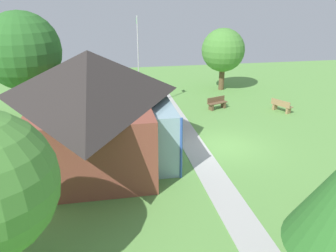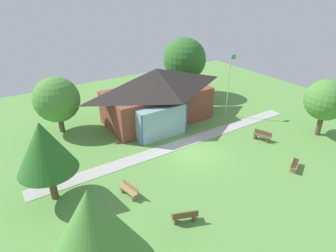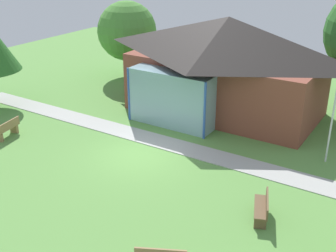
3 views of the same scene
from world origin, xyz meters
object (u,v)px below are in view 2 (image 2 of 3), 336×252
at_px(bench_front_left, 185,216).
at_px(tree_behind_pavilion_right, 185,60).
at_px(bench_mid_right, 262,136).
at_px(bench_mid_left, 129,190).
at_px(pavilion, 157,95).
at_px(tree_west_hedge, 44,147).
at_px(tree_lawn_corner, 94,237).
at_px(bench_front_right, 294,164).
at_px(tree_behind_pavilion_left, 57,100).
at_px(flagpole, 229,83).
at_px(tree_far_east, 326,100).

distance_m(bench_front_left, tree_behind_pavilion_right, 20.98).
bearing_deg(bench_mid_right, bench_mid_left, 70.40).
xyz_separation_m(pavilion, tree_behind_pavilion_right, (6.36, 4.38, 1.61)).
xyz_separation_m(tree_west_hedge, tree_lawn_corner, (0.03, -8.40, 0.57)).
xyz_separation_m(bench_front_right, tree_lawn_corner, (-15.44, -2.12, 3.88)).
xyz_separation_m(bench_mid_left, tree_behind_pavilion_right, (13.66, 12.96, 3.91)).
bearing_deg(bench_front_left, pavilion, 86.66).
relative_size(bench_mid_right, tree_behind_pavilion_right, 0.23).
distance_m(pavilion, tree_west_hedge, 12.98).
height_order(tree_behind_pavilion_right, tree_behind_pavilion_left, tree_behind_pavilion_right).
height_order(bench_front_right, tree_west_hedge, tree_west_hedge).
bearing_deg(bench_mid_left, tree_west_hedge, 48.01).
relative_size(bench_mid_left, tree_behind_pavilion_right, 0.23).
bearing_deg(tree_behind_pavilion_left, flagpole, -20.74).
bearing_deg(tree_behind_pavilion_left, bench_mid_left, -83.69).
bearing_deg(tree_far_east, bench_mid_left, 174.38).
xyz_separation_m(tree_far_east, tree_behind_pavilion_right, (-4.20, 14.71, 1.01)).
distance_m(bench_mid_right, tree_west_hedge, 17.35).
relative_size(bench_front_left, bench_mid_left, 1.00).
distance_m(tree_lawn_corner, tree_behind_pavilion_right, 25.95).
xyz_separation_m(pavilion, bench_mid_right, (5.54, -8.32, -2.30)).
bearing_deg(tree_lawn_corner, pavilion, 52.22).
bearing_deg(pavilion, bench_front_right, -71.78).
distance_m(bench_mid_right, tree_behind_pavilion_left, 18.12).
bearing_deg(pavilion, bench_mid_right, -56.34).
distance_m(flagpole, tree_far_east, 8.51).
bearing_deg(flagpole, tree_behind_pavilion_right, 90.26).
height_order(bench_mid_right, bench_front_left, same).
distance_m(pavilion, tree_far_east, 14.79).
height_order(bench_front_left, bench_mid_left, same).
xyz_separation_m(flagpole, tree_west_hedge, (-17.75, -3.30, 0.23)).
xyz_separation_m(flagpole, tree_behind_pavilion_left, (-14.94, 5.66, -0.36)).
xyz_separation_m(bench_mid_left, bench_front_right, (11.41, -3.92, 0.00)).
xyz_separation_m(tree_west_hedge, tree_far_east, (21.92, -4.12, -0.41)).
bearing_deg(flagpole, bench_front_left, -141.86).
bearing_deg(flagpole, bench_front_right, -103.39).
relative_size(bench_front_right, tree_west_hedge, 0.29).
bearing_deg(bench_front_right, tree_behind_pavilion_left, -76.98).
distance_m(flagpole, bench_front_right, 10.32).
height_order(flagpole, tree_behind_pavilion_right, tree_behind_pavilion_right).
distance_m(bench_mid_left, bench_front_right, 12.06).
bearing_deg(tree_west_hedge, bench_mid_right, -7.11).
height_order(bench_mid_left, tree_behind_pavilion_right, tree_behind_pavilion_right).
bearing_deg(tree_west_hedge, bench_front_left, -47.18).
height_order(tree_lawn_corner, tree_far_east, tree_lawn_corner).
bearing_deg(bench_front_left, tree_behind_pavilion_left, 122.07).
bearing_deg(tree_far_east, bench_front_right, -161.46).
bearing_deg(bench_front_right, tree_behind_pavilion_right, -124.28).
distance_m(pavilion, bench_mid_right, 10.25).
relative_size(flagpole, tree_lawn_corner, 1.00).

